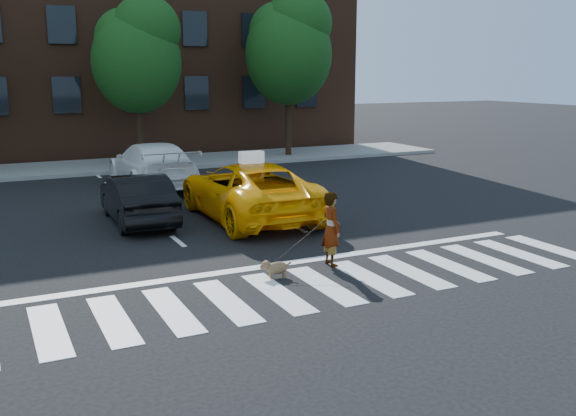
{
  "coord_description": "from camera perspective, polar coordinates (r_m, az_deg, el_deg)",
  "views": [
    {
      "loc": [
        -5.75,
        -10.23,
        4.02
      ],
      "look_at": [
        0.23,
        2.08,
        1.1
      ],
      "focal_mm": 40.0,
      "sensor_mm": 36.0,
      "label": 1
    }
  ],
  "objects": [
    {
      "name": "ground",
      "position": [
        12.4,
        3.28,
        -6.89
      ],
      "size": [
        120.0,
        120.0,
        0.0
      ],
      "primitive_type": "plane",
      "color": "black",
      "rests_on": "ground"
    },
    {
      "name": "black_sedan",
      "position": [
        17.75,
        -13.24,
        0.84
      ],
      "size": [
        1.52,
        4.09,
        1.34
      ],
      "primitive_type": "imported",
      "rotation": [
        0.0,
        0.0,
        3.12
      ],
      "color": "black",
      "rests_on": "ground"
    },
    {
      "name": "crosswalk",
      "position": [
        12.4,
        3.28,
        -6.86
      ],
      "size": [
        13.0,
        2.4,
        0.01
      ],
      "primitive_type": "cube",
      "color": "silver",
      "rests_on": "ground"
    },
    {
      "name": "white_suv",
      "position": [
        23.16,
        -11.99,
        3.78
      ],
      "size": [
        2.27,
        5.49,
        1.59
      ],
      "primitive_type": "imported",
      "rotation": [
        0.0,
        0.0,
        3.15
      ],
      "color": "white",
      "rests_on": "ground"
    },
    {
      "name": "dog",
      "position": [
        12.77,
        -1.19,
        -5.31
      ],
      "size": [
        0.63,
        0.36,
        0.36
      ],
      "rotation": [
        0.0,
        0.0,
        -0.28
      ],
      "color": "brown",
      "rests_on": "ground"
    },
    {
      "name": "taxi",
      "position": [
        17.81,
        -3.48,
        1.57
      ],
      "size": [
        2.71,
        5.72,
        1.58
      ],
      "primitive_type": "imported",
      "rotation": [
        0.0,
        0.0,
        3.13
      ],
      "color": "#FFA905",
      "rests_on": "ground"
    },
    {
      "name": "tree_right",
      "position": [
        30.32,
        0.1,
        14.4
      ],
      "size": [
        4.0,
        4.0,
        7.7
      ],
      "color": "black",
      "rests_on": "ground"
    },
    {
      "name": "building",
      "position": [
        35.75,
        -17.2,
        14.7
      ],
      "size": [
        26.0,
        10.0,
        12.0
      ],
      "primitive_type": "cube",
      "color": "#4E2C1B",
      "rests_on": "ground"
    },
    {
      "name": "woman",
      "position": [
        13.46,
        3.87,
        -1.87
      ],
      "size": [
        0.4,
        0.59,
        1.58
      ],
      "primitive_type": "imported",
      "rotation": [
        0.0,
        0.0,
        1.53
      ],
      "color": "#999999",
      "rests_on": "ground"
    },
    {
      "name": "sidewalk_far",
      "position": [
        28.59,
        -14.09,
        3.75
      ],
      "size": [
        30.0,
        4.0,
        0.15
      ],
      "primitive_type": "cube",
      "color": "slate",
      "rests_on": "ground"
    },
    {
      "name": "tree_mid",
      "position": [
        27.95,
        -13.28,
        13.44
      ],
      "size": [
        3.69,
        3.69,
        7.1
      ],
      "color": "black",
      "rests_on": "ground"
    },
    {
      "name": "stop_line",
      "position": [
        13.75,
        0.02,
        -4.93
      ],
      "size": [
        12.0,
        0.3,
        0.01
      ],
      "primitive_type": "cube",
      "color": "silver",
      "rests_on": "ground"
    },
    {
      "name": "taxi_sign",
      "position": [
        17.48,
        -3.27,
        4.52
      ],
      "size": [
        0.65,
        0.29,
        0.32
      ],
      "primitive_type": "cube",
      "rotation": [
        0.0,
        0.0,
        3.13
      ],
      "color": "white",
      "rests_on": "taxi"
    }
  ]
}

